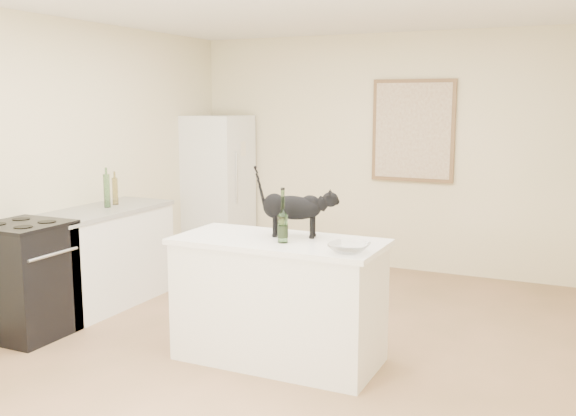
% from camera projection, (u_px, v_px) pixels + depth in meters
% --- Properties ---
extents(floor, '(5.50, 5.50, 0.00)m').
position_uv_depth(floor, '(279.00, 348.00, 5.00)').
color(floor, '#A67858').
rests_on(floor, ground).
extents(wall_back, '(4.50, 0.00, 4.50)m').
position_uv_depth(wall_back, '(386.00, 153.00, 7.25)').
color(wall_back, beige).
rests_on(wall_back, ground).
extents(wall_left, '(0.00, 5.50, 5.50)m').
position_uv_depth(wall_left, '(48.00, 167.00, 5.73)').
color(wall_left, beige).
rests_on(wall_left, ground).
extents(island_base, '(1.44, 0.67, 0.86)m').
position_uv_depth(island_base, '(279.00, 303.00, 4.71)').
color(island_base, white).
rests_on(island_base, floor).
extents(island_top, '(1.50, 0.70, 0.04)m').
position_uv_depth(island_top, '(279.00, 242.00, 4.64)').
color(island_top, white).
rests_on(island_top, island_base).
extents(left_cabinets, '(0.60, 1.40, 0.86)m').
position_uv_depth(left_cabinets, '(102.00, 259.00, 6.01)').
color(left_cabinets, white).
rests_on(left_cabinets, floor).
extents(left_countertop, '(0.62, 1.44, 0.04)m').
position_uv_depth(left_countertop, '(100.00, 211.00, 5.94)').
color(left_countertop, gray).
rests_on(left_countertop, left_cabinets).
extents(stove, '(0.60, 0.60, 0.90)m').
position_uv_depth(stove, '(26.00, 281.00, 5.21)').
color(stove, black).
rests_on(stove, floor).
extents(fridge, '(0.68, 0.68, 1.70)m').
position_uv_depth(fridge, '(217.00, 187.00, 7.78)').
color(fridge, white).
rests_on(fridge, floor).
extents(artwork_frame, '(0.90, 0.03, 1.10)m').
position_uv_depth(artwork_frame, '(413.00, 131.00, 7.05)').
color(artwork_frame, brown).
rests_on(artwork_frame, wall_back).
extents(artwork_canvas, '(0.82, 0.00, 1.02)m').
position_uv_depth(artwork_canvas, '(413.00, 131.00, 7.04)').
color(artwork_canvas, beige).
rests_on(artwork_canvas, wall_back).
extents(black_cat, '(0.56, 0.28, 0.38)m').
position_uv_depth(black_cat, '(293.00, 211.00, 4.69)').
color(black_cat, black).
rests_on(black_cat, island_top).
extents(wine_bottle, '(0.09, 0.09, 0.34)m').
position_uv_depth(wine_bottle, '(283.00, 219.00, 4.49)').
color(wine_bottle, '#306327').
rests_on(wine_bottle, island_top).
extents(glass_bowl, '(0.27, 0.27, 0.06)m').
position_uv_depth(glass_bowl, '(349.00, 248.00, 4.21)').
color(glass_bowl, white).
rests_on(glass_bowl, island_top).
extents(fridge_paper, '(0.01, 0.13, 0.17)m').
position_uv_depth(fridge_paper, '(243.00, 149.00, 7.57)').
color(fridge_paper, white).
rests_on(fridge_paper, fridge).
extents(counter_bottle_cluster, '(0.10, 0.22, 0.31)m').
position_uv_depth(counter_bottle_cluster, '(110.00, 191.00, 6.06)').
color(counter_bottle_cluster, '#1B5121').
rests_on(counter_bottle_cluster, left_countertop).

